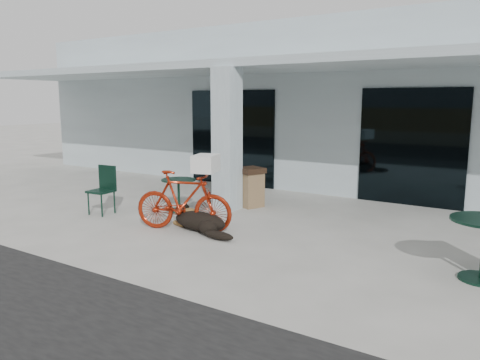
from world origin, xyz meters
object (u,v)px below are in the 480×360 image
Objects in this scene: cafe_table_near at (179,195)px; trash_receptacle at (250,187)px; dog at (200,220)px; bicycle at (183,201)px; cafe_chair_near at (101,190)px.

trash_receptacle reaches higher than cafe_table_near.
cafe_table_near is (-1.41, 1.06, 0.14)m from dog.
trash_receptacle is at bearing -17.14° from bicycle.
dog is 2.62m from cafe_chair_near.
cafe_chair_near is 3.29m from trash_receptacle.
bicycle is 2.31m from cafe_chair_near.
cafe_table_near is at bearing 25.99° from bicycle.
dog is at bearing -84.98° from bicycle.
bicycle is 1.82× the size of cafe_chair_near.
bicycle is at bearing -89.45° from trash_receptacle.
trash_receptacle is (-0.02, 2.40, -0.11)m from bicycle.
bicycle reaches higher than cafe_table_near.
cafe_chair_near is (-2.60, -0.08, 0.30)m from dog.
cafe_chair_near is (-1.19, -1.14, 0.16)m from cafe_table_near.
bicycle is 1.64m from cafe_table_near.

